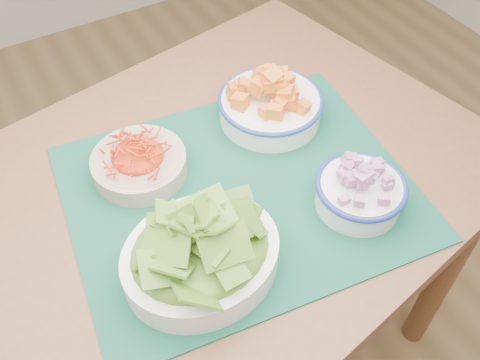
{
  "coord_description": "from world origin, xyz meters",
  "views": [
    {
      "loc": [
        -0.38,
        -0.41,
        1.48
      ],
      "look_at": [
        -0.07,
        0.12,
        0.78
      ],
      "focal_mm": 40.0,
      "sensor_mm": 36.0,
      "label": 1
    }
  ],
  "objects_px": {
    "carrot_bowl": "(139,160)",
    "table": "(194,229)",
    "lettuce_bowl": "(200,248)",
    "placemat": "(240,192)",
    "squash_bowl": "(271,100)",
    "onion_bowl": "(361,189)"
  },
  "relations": [
    {
      "from": "carrot_bowl",
      "to": "table",
      "type": "bearing_deg",
      "value": -59.25
    },
    {
      "from": "lettuce_bowl",
      "to": "placemat",
      "type": "bearing_deg",
      "value": 36.47
    },
    {
      "from": "lettuce_bowl",
      "to": "carrot_bowl",
      "type": "bearing_deg",
      "value": 87.57
    },
    {
      "from": "carrot_bowl",
      "to": "squash_bowl",
      "type": "relative_size",
      "value": 1.0
    },
    {
      "from": "squash_bowl",
      "to": "onion_bowl",
      "type": "xyz_separation_m",
      "value": [
        0.01,
        -0.27,
        -0.01
      ]
    },
    {
      "from": "table",
      "to": "placemat",
      "type": "relative_size",
      "value": 2.13
    },
    {
      "from": "placemat",
      "to": "carrot_bowl",
      "type": "bearing_deg",
      "value": 142.41
    },
    {
      "from": "carrot_bowl",
      "to": "lettuce_bowl",
      "type": "xyz_separation_m",
      "value": [
        0.0,
        -0.24,
        0.03
      ]
    },
    {
      "from": "placemat",
      "to": "onion_bowl",
      "type": "distance_m",
      "value": 0.21
    },
    {
      "from": "table",
      "to": "onion_bowl",
      "type": "height_order",
      "value": "onion_bowl"
    },
    {
      "from": "onion_bowl",
      "to": "placemat",
      "type": "bearing_deg",
      "value": 142.07
    },
    {
      "from": "squash_bowl",
      "to": "lettuce_bowl",
      "type": "relative_size",
      "value": 0.81
    },
    {
      "from": "squash_bowl",
      "to": "table",
      "type": "bearing_deg",
      "value": -156.92
    },
    {
      "from": "placemat",
      "to": "carrot_bowl",
      "type": "relative_size",
      "value": 2.82
    },
    {
      "from": "onion_bowl",
      "to": "lettuce_bowl",
      "type": "bearing_deg",
      "value": 176.49
    },
    {
      "from": "placemat",
      "to": "table",
      "type": "bearing_deg",
      "value": 160.13
    },
    {
      "from": "placemat",
      "to": "lettuce_bowl",
      "type": "xyz_separation_m",
      "value": [
        -0.13,
        -0.11,
        0.06
      ]
    },
    {
      "from": "placemat",
      "to": "carrot_bowl",
      "type": "distance_m",
      "value": 0.19
    },
    {
      "from": "lettuce_bowl",
      "to": "squash_bowl",
      "type": "bearing_deg",
      "value": 38.27
    },
    {
      "from": "carrot_bowl",
      "to": "squash_bowl",
      "type": "height_order",
      "value": "squash_bowl"
    },
    {
      "from": "carrot_bowl",
      "to": "onion_bowl",
      "type": "bearing_deg",
      "value": -41.03
    },
    {
      "from": "table",
      "to": "placemat",
      "type": "xyz_separation_m",
      "value": [
        0.08,
        -0.04,
        0.11
      ]
    }
  ]
}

